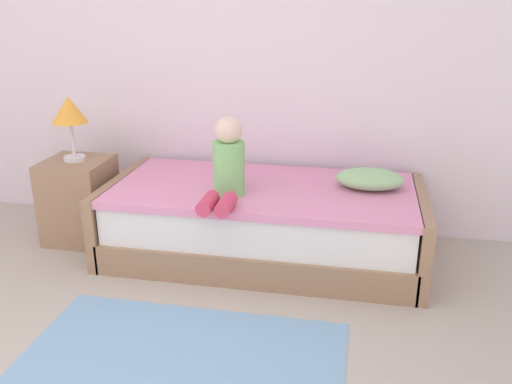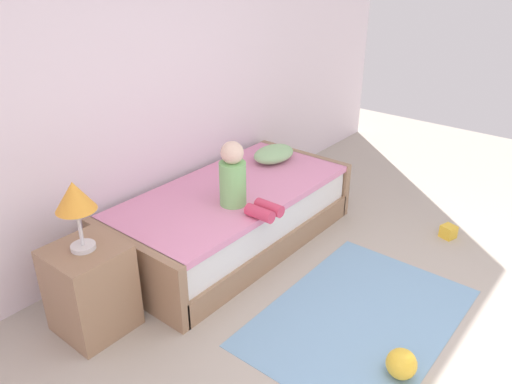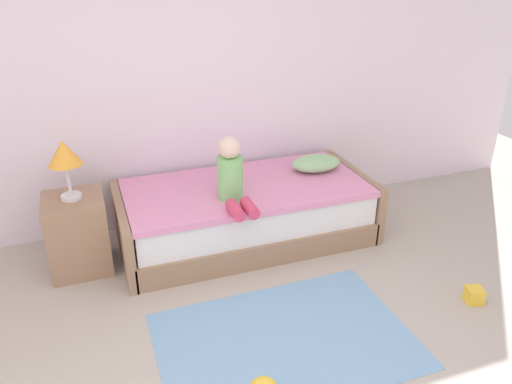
% 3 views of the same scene
% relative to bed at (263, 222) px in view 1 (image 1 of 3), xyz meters
% --- Properties ---
extents(wall_rear, '(7.20, 0.10, 2.90)m').
position_rel_bed_xyz_m(wall_rear, '(-0.42, 0.60, 1.20)').
color(wall_rear, white).
rests_on(wall_rear, ground).
extents(bed, '(2.11, 1.00, 0.50)m').
position_rel_bed_xyz_m(bed, '(0.00, 0.00, 0.00)').
color(bed, '#997556').
rests_on(bed, ground).
extents(nightstand, '(0.44, 0.44, 0.60)m').
position_rel_bed_xyz_m(nightstand, '(-1.35, 0.01, 0.05)').
color(nightstand, '#997556').
rests_on(nightstand, ground).
extents(table_lamp, '(0.24, 0.24, 0.45)m').
position_rel_bed_xyz_m(table_lamp, '(-1.35, 0.01, 0.69)').
color(table_lamp, silver).
rests_on(table_lamp, nightstand).
extents(child_figure, '(0.20, 0.51, 0.50)m').
position_rel_bed_xyz_m(child_figure, '(-0.19, -0.23, 0.46)').
color(child_figure, '#7FC672').
rests_on(child_figure, bed).
extents(pillow, '(0.44, 0.30, 0.13)m').
position_rel_bed_xyz_m(pillow, '(0.69, 0.10, 0.32)').
color(pillow, '#99CC8C').
rests_on(pillow, bed).
extents(area_rug, '(1.60, 1.10, 0.01)m').
position_rel_bed_xyz_m(area_rug, '(-0.18, -1.30, -0.24)').
color(area_rug, '#7AA8CC').
rests_on(area_rug, ground).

